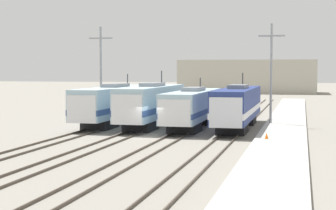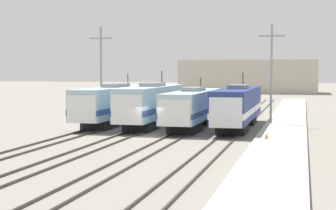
% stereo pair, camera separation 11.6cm
% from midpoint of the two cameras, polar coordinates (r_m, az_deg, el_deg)
% --- Properties ---
extents(ground_plane, '(400.00, 400.00, 0.00)m').
position_cam_midpoint_polar(ground_plane, '(47.54, -1.75, -3.20)').
color(ground_plane, gray).
extents(rail_pair_far_left, '(1.51, 120.00, 0.15)m').
position_cam_midpoint_polar(rail_pair_far_left, '(49.59, -8.92, -2.87)').
color(rail_pair_far_left, '#4C4238').
rests_on(rail_pair_far_left, ground_plane).
extents(rail_pair_center_left, '(1.51, 120.00, 0.15)m').
position_cam_midpoint_polar(rail_pair_center_left, '(48.13, -4.21, -3.03)').
color(rail_pair_center_left, '#4C4238').
rests_on(rail_pair_center_left, ground_plane).
extents(rail_pair_center_right, '(1.51, 120.00, 0.15)m').
position_cam_midpoint_polar(rail_pair_center_right, '(47.01, 0.76, -3.18)').
color(rail_pair_center_right, '#4C4238').
rests_on(rail_pair_center_right, ground_plane).
extents(rail_pair_far_right, '(1.51, 120.00, 0.15)m').
position_cam_midpoint_polar(rail_pair_far_right, '(46.27, 5.94, -3.31)').
color(rail_pair_far_right, '#4C4238').
rests_on(rail_pair_far_right, ground_plane).
extents(locomotive_far_left, '(2.98, 18.64, 5.16)m').
position_cam_midpoint_polar(locomotive_far_left, '(57.70, -5.57, 0.14)').
color(locomotive_far_left, '#232326').
rests_on(locomotive_far_left, ground_plane).
extents(locomotive_center_left, '(3.00, 17.01, 5.52)m').
position_cam_midpoint_polar(locomotive_center_left, '(55.27, -1.80, 0.08)').
color(locomotive_center_left, '#232326').
rests_on(locomotive_center_left, ground_plane).
extents(locomotive_center_right, '(3.06, 16.84, 4.82)m').
position_cam_midpoint_polar(locomotive_center_right, '(53.72, 2.43, -0.23)').
color(locomotive_center_right, '#232326').
rests_on(locomotive_center_right, ground_plane).
extents(locomotive_far_right, '(2.95, 17.98, 5.32)m').
position_cam_midpoint_polar(locomotive_far_right, '(53.54, 7.02, -0.13)').
color(locomotive_far_right, black).
rests_on(locomotive_far_right, ground_plane).
extents(catenary_tower_left, '(2.60, 0.24, 10.21)m').
position_cam_midpoint_polar(catenary_tower_left, '(60.59, -6.90, 3.45)').
color(catenary_tower_left, gray).
rests_on(catenary_tower_left, ground_plane).
extents(catenary_tower_right, '(2.60, 0.24, 10.21)m').
position_cam_midpoint_polar(catenary_tower_right, '(56.88, 10.38, 3.41)').
color(catenary_tower_right, gray).
rests_on(catenary_tower_right, ground_plane).
extents(platform, '(4.00, 120.00, 0.29)m').
position_cam_midpoint_polar(platform, '(45.89, 11.38, -3.33)').
color(platform, '#B7B5AD').
rests_on(platform, ground_plane).
extents(traffic_cone, '(0.30, 0.30, 0.48)m').
position_cam_midpoint_polar(traffic_cone, '(43.97, 9.91, -3.11)').
color(traffic_cone, orange).
rests_on(traffic_cone, platform).
extents(depot_building, '(32.36, 15.51, 7.95)m').
position_cam_midpoint_polar(depot_building, '(138.67, 8.13, 2.89)').
color(depot_building, '#B2AD9E').
rests_on(depot_building, ground_plane).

